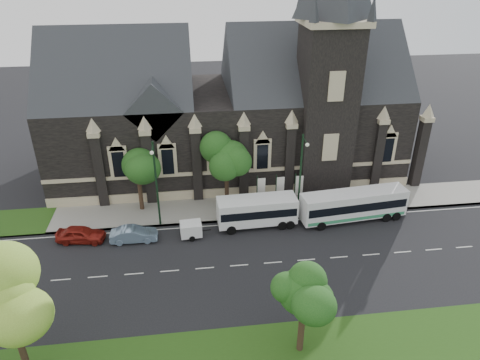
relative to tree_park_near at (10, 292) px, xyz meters
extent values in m
plane|color=black|center=(11.77, 8.77, -6.42)|extent=(160.00, 160.00, 0.00)
cube|color=gray|center=(11.77, 18.27, -6.34)|extent=(80.00, 5.00, 0.15)
cube|color=black|center=(15.77, 28.27, -1.42)|extent=(40.00, 15.00, 10.00)
cube|color=#292C30|center=(3.77, 28.27, 3.58)|extent=(16.00, 15.00, 15.00)
cube|color=#292C30|center=(25.77, 28.27, 3.58)|extent=(20.00, 15.00, 15.00)
cube|color=#292C30|center=(7.77, 23.77, 3.58)|extent=(6.00, 6.00, 6.00)
cube|color=black|center=(25.77, 22.27, 2.58)|extent=(5.50, 5.50, 18.00)
cube|color=tan|center=(25.77, 22.27, 11.78)|extent=(6.20, 6.20, 0.60)
cube|color=tan|center=(15.77, 20.73, -3.22)|extent=(40.00, 0.22, 0.40)
cube|color=tan|center=(15.77, 20.73, -5.82)|extent=(40.00, 0.25, 1.20)
cube|color=black|center=(13.77, 20.59, -1.62)|extent=(1.20, 0.12, 2.80)
cylinder|color=black|center=(-0.23, -0.23, -4.22)|extent=(0.44, 0.44, 4.40)
sphere|color=olive|center=(-0.23, -0.23, -0.20)|extent=(4.16, 4.16, 4.16)
sphere|color=olive|center=(0.55, 0.55, 0.58)|extent=(3.12, 3.12, 3.12)
cylinder|color=black|center=(17.77, -0.73, -4.88)|extent=(0.44, 0.44, 3.08)
sphere|color=#1C4C17|center=(17.77, -0.73, -1.94)|extent=(3.20, 3.20, 3.20)
sphere|color=#1C4C17|center=(18.37, -0.13, -1.34)|extent=(2.40, 2.40, 2.40)
cylinder|color=black|center=(14.77, 19.27, -4.44)|extent=(0.44, 0.44, 3.96)
sphere|color=#1C4C17|center=(14.77, 19.27, -0.78)|extent=(3.84, 3.84, 3.84)
sphere|color=#1C4C17|center=(15.49, 19.99, -0.06)|extent=(2.88, 2.88, 2.88)
cylinder|color=black|center=(5.77, 19.27, -4.44)|extent=(0.44, 0.44, 3.96)
sphere|color=#1C4C17|center=(5.77, 19.27, -0.85)|extent=(3.68, 3.68, 3.68)
sphere|color=#1C4C17|center=(6.46, 19.96, -0.16)|extent=(2.76, 2.76, 2.76)
cylinder|color=black|center=(21.77, 16.07, -1.92)|extent=(0.20, 0.20, 9.00)
cylinder|color=black|center=(21.77, 15.27, 2.28)|extent=(0.10, 1.60, 0.10)
sphere|color=silver|center=(21.77, 14.47, 2.18)|extent=(0.36, 0.36, 0.36)
cylinder|color=black|center=(7.77, 16.07, -1.92)|extent=(0.20, 0.20, 9.00)
cylinder|color=black|center=(7.77, 15.27, 2.28)|extent=(0.10, 1.60, 0.10)
sphere|color=silver|center=(7.77, 14.47, 2.18)|extent=(0.36, 0.36, 0.36)
cylinder|color=black|center=(17.77, 17.77, -4.42)|extent=(0.10, 0.10, 4.00)
cube|color=white|center=(18.22, 17.77, -3.82)|extent=(0.80, 0.04, 2.20)
cylinder|color=black|center=(19.77, 17.77, -4.42)|extent=(0.10, 0.10, 4.00)
cube|color=white|center=(20.22, 17.77, -3.82)|extent=(0.80, 0.04, 2.20)
cylinder|color=black|center=(21.77, 17.77, -4.42)|extent=(0.10, 0.10, 4.00)
cube|color=white|center=(22.22, 17.77, -3.82)|extent=(0.80, 0.04, 2.20)
cube|color=white|center=(27.06, 14.66, -4.62)|extent=(10.95, 3.30, 2.69)
cube|color=black|center=(27.06, 14.66, -4.47)|extent=(10.53, 3.30, 0.88)
cube|color=#328B5A|center=(27.06, 14.66, -5.67)|extent=(10.52, 3.29, 0.35)
cylinder|color=black|center=(23.42, 13.17, -5.97)|extent=(0.92, 0.37, 0.90)
cylinder|color=black|center=(23.20, 15.40, -5.97)|extent=(0.92, 0.37, 0.90)
cylinder|color=black|center=(30.39, 13.86, -5.97)|extent=(0.92, 0.37, 0.90)
cylinder|color=black|center=(30.17, 16.10, -5.97)|extent=(0.92, 0.37, 0.90)
cylinder|color=black|center=(31.47, 13.97, -5.97)|extent=(0.92, 0.37, 0.90)
cylinder|color=black|center=(31.25, 16.20, -5.97)|extent=(0.92, 0.37, 0.90)
cube|color=white|center=(17.30, 14.89, -4.70)|extent=(7.83, 2.69, 2.54)
cube|color=black|center=(17.30, 14.89, -4.56)|extent=(7.52, 2.72, 0.84)
cylinder|color=black|center=(14.63, 13.58, -5.97)|extent=(0.91, 0.31, 0.90)
cylinder|color=black|center=(14.54, 16.02, -5.97)|extent=(0.91, 0.31, 0.90)
cylinder|color=black|center=(19.66, 13.75, -5.97)|extent=(0.91, 0.31, 0.90)
cylinder|color=black|center=(19.58, 16.19, -5.97)|extent=(0.91, 0.31, 0.90)
cylinder|color=black|center=(20.44, 13.78, -5.97)|extent=(0.91, 0.31, 0.90)
cylinder|color=black|center=(20.36, 16.21, -5.97)|extent=(0.91, 0.31, 0.90)
cube|color=white|center=(10.77, 13.64, -5.52)|extent=(2.09, 1.63, 1.30)
cylinder|color=black|center=(10.82, 12.90, -6.14)|extent=(0.57, 0.24, 0.56)
cylinder|color=black|center=(10.72, 14.39, -6.14)|extent=(0.57, 0.24, 0.56)
cylinder|color=black|center=(12.06, 13.73, -5.87)|extent=(1.20, 0.16, 0.08)
imported|color=#7893AE|center=(5.43, 13.68, -5.70)|extent=(4.36, 1.52, 1.43)
imported|color=maroon|center=(0.51, 14.25, -5.65)|extent=(4.69, 2.38, 1.53)
camera|label=1|loc=(10.96, -21.56, 17.95)|focal=33.01mm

